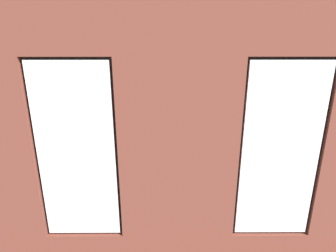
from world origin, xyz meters
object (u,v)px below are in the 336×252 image
Objects in this scene: coffee_table at (157,146)px; cup_ceramic at (135,144)px; potted_plant_foreground_right at (67,107)px; tv_flatscreen at (29,124)px; potted_plant_corner_near_left at (278,107)px; couch_left at (303,154)px; remote_silver at (157,144)px; couch_by_window at (152,216)px; candle_jar at (177,140)px; papasan_chair at (150,123)px; potted_plant_by_left_couch at (264,130)px; media_console at (34,149)px.

coffee_table is 0.49m from cup_ceramic.
cup_ceramic is 2.66m from potted_plant_foreground_right.
potted_plant_corner_near_left reaches higher than tv_flatscreen.
couch_left is 18.09× the size of cup_ceramic.
remote_silver is at bearing 145.56° from potted_plant_foreground_right.
potted_plant_foreground_right is at bearing -42.37° from cup_ceramic.
couch_by_window is 1.53× the size of potted_plant_foreground_right.
couch_by_window reaches higher than candle_jar.
papasan_chair is (0.22, -1.37, 0.05)m from coffee_table.
couch_by_window is at bearing 120.91° from potted_plant_foreground_right.
couch_by_window is 4.27m from potted_plant_by_left_couch.
media_console is at bearing 26.69° from papasan_chair.
potted_plant_foreground_right is (2.19, -0.29, 0.37)m from papasan_chair.
couch_left is at bearing -145.60° from couch_by_window.
papasan_chair is (0.22, -1.37, -0.00)m from remote_silver.
couch_left is at bearing 85.80° from potted_plant_corner_near_left.
couch_by_window is at bearing -90.12° from remote_silver.
potted_plant_by_left_couch reaches higher than media_console.
couch_by_window and couch_left have the same top height.
cup_ceramic is 0.07× the size of potted_plant_corner_near_left.
papasan_chair is (-0.24, -1.49, -0.04)m from cup_ceramic.
tv_flatscreen is at bearing 9.55° from potted_plant_by_left_couch.
coffee_table is 2.80m from potted_plant_by_left_couch.
cup_ceramic is 0.08× the size of potted_plant_foreground_right.
potted_plant_foreground_right is 2.10× the size of potted_plant_by_left_couch.
potted_plant_by_left_couch is at bearing -158.84° from coffee_table.
candle_jar is 0.57× the size of remote_silver.
potted_plant_foreground_right is 0.83× the size of potted_plant_corner_near_left.
potted_plant_corner_near_left reaches higher than papasan_chair.
media_console is 0.66× the size of potted_plant_corner_near_left.
remote_silver is at bearing 177.64° from media_console.
potted_plant_corner_near_left reaches higher than candle_jar.
couch_by_window is 1.26× the size of potted_plant_corner_near_left.
media_console is at bearing 177.63° from remote_silver.
coffee_table is 1.53× the size of papasan_chair.
remote_silver is 0.30× the size of potted_plant_by_left_couch.
couch_by_window is 1.20× the size of coffee_table.
couch_left reaches higher than potted_plant_by_left_couch.
potted_plant_by_left_couch is at bearing -158.44° from candle_jar.
media_console is (5.72, -0.42, -0.06)m from couch_left.
media_console is 6.10m from potted_plant_corner_near_left.
cup_ceramic is at bearing 20.28° from potted_plant_by_left_couch.
papasan_chair is at bearing -7.18° from potted_plant_by_left_couch.
couch_by_window reaches higher than media_console.
tv_flatscreen is (5.72, -0.42, 0.52)m from couch_left.
tv_flatscreen reaches higher than potted_plant_by_left_couch.
remote_silver is 0.17× the size of papasan_chair.
tv_flatscreen is at bearing 26.64° from papasan_chair.
cup_ceramic reaches higher than remote_silver.
tv_flatscreen is 6.08m from potted_plant_corner_near_left.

